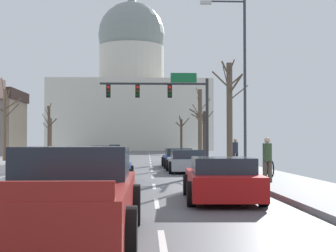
% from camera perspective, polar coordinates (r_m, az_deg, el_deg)
% --- Properties ---
extents(ground, '(20.00, 180.00, 0.20)m').
position_cam_1_polar(ground, '(22.37, -10.72, -5.88)').
color(ground, '#515156').
extents(signal_gantry, '(7.91, 0.41, 6.52)m').
position_cam_1_polar(signal_gantry, '(37.22, -0.01, 3.16)').
color(signal_gantry, '#28282D').
rests_on(signal_gantry, ground).
extents(street_lamp_right, '(2.34, 0.24, 8.80)m').
position_cam_1_polar(street_lamp_right, '(26.39, 7.95, 6.22)').
color(street_lamp_right, '#333338').
rests_on(street_lamp_right, ground).
extents(capitol_building, '(30.55, 21.29, 32.34)m').
position_cam_1_polar(capitol_building, '(103.52, -4.10, 3.40)').
color(capitol_building, beige).
rests_on(capitol_building, ground).
extents(sedan_near_00, '(2.06, 4.60, 1.22)m').
position_cam_1_polar(sedan_near_00, '(32.94, 1.14, -3.61)').
color(sedan_near_00, navy).
rests_on(sedan_near_00, ground).
extents(sedan_near_01, '(2.14, 4.29, 1.21)m').
position_cam_1_polar(sedan_near_01, '(27.40, 2.10, -4.00)').
color(sedan_near_01, '#9EA3A8').
rests_on(sedan_near_01, ground).
extents(sedan_near_02, '(2.05, 4.32, 1.19)m').
position_cam_1_polar(sedan_near_02, '(20.31, -6.81, -4.77)').
color(sedan_near_02, navy).
rests_on(sedan_near_02, ground).
extents(sedan_near_03, '(2.17, 4.61, 1.20)m').
position_cam_1_polar(sedan_near_03, '(14.41, 5.98, -5.98)').
color(sedan_near_03, '#B71414').
rests_on(sedan_near_03, ground).
extents(pickup_truck_near_04, '(2.35, 5.66, 1.55)m').
position_cam_1_polar(pickup_truck_near_04, '(8.67, -11.04, -7.85)').
color(pickup_truck_near_04, maroon).
rests_on(pickup_truck_near_04, ground).
extents(sedan_oncoming_00, '(2.22, 4.69, 1.19)m').
position_cam_1_polar(sedan_oncoming_00, '(46.05, -12.97, -3.06)').
color(sedan_oncoming_00, '#B71414').
rests_on(sedan_oncoming_00, ground).
extents(sedan_oncoming_01, '(2.24, 4.39, 1.24)m').
position_cam_1_polar(sedan_oncoming_01, '(54.18, -7.55, -2.87)').
color(sedan_oncoming_01, '#9EA3A8').
rests_on(sedan_oncoming_01, ground).
extents(sedan_oncoming_02, '(1.95, 4.27, 1.17)m').
position_cam_1_polar(sedan_oncoming_02, '(65.27, -6.65, -2.71)').
color(sedan_oncoming_02, silver).
rests_on(sedan_oncoming_02, ground).
extents(sedan_oncoming_03, '(2.13, 4.59, 1.21)m').
position_cam_1_polar(sedan_oncoming_03, '(78.89, -5.96, -2.54)').
color(sedan_oncoming_03, black).
rests_on(sedan_oncoming_03, ground).
extents(bare_tree_00, '(2.23, 2.07, 4.68)m').
position_cam_1_polar(bare_tree_00, '(48.69, 4.07, -0.70)').
color(bare_tree_00, '#423328').
rests_on(bare_tree_00, ground).
extents(bare_tree_01, '(1.31, 2.43, 6.05)m').
position_cam_1_polar(bare_tree_01, '(60.32, -13.10, -0.29)').
color(bare_tree_01, brown).
rests_on(bare_tree_01, ground).
extents(bare_tree_02, '(2.05, 2.57, 6.14)m').
position_cam_1_polar(bare_tree_02, '(29.80, 6.88, 1.59)').
color(bare_tree_02, brown).
rests_on(bare_tree_02, ground).
extents(bare_tree_03, '(1.35, 2.98, 5.03)m').
position_cam_1_polar(bare_tree_03, '(66.11, -12.97, -0.93)').
color(bare_tree_03, brown).
rests_on(bare_tree_03, ground).
extents(bare_tree_04, '(1.91, 1.64, 5.08)m').
position_cam_1_polar(bare_tree_04, '(70.32, 1.50, -0.91)').
color(bare_tree_04, '#423328').
rests_on(bare_tree_04, ground).
extents(bare_tree_06, '(1.55, 2.55, 6.15)m').
position_cam_1_polar(bare_tree_06, '(44.61, 3.58, 0.32)').
color(bare_tree_06, brown).
rests_on(bare_tree_06, ground).
extents(bare_tree_07, '(2.67, 2.02, 6.73)m').
position_cam_1_polar(bare_tree_07, '(42.60, -17.74, 0.54)').
color(bare_tree_07, brown).
rests_on(bare_tree_07, ground).
extents(pedestrian_00, '(0.35, 0.34, 1.69)m').
position_cam_1_polar(pedestrian_00, '(31.67, 7.51, -2.77)').
color(pedestrian_00, black).
rests_on(pedestrian_00, ground).
extents(pedestrian_01, '(0.35, 0.34, 1.66)m').
position_cam_1_polar(pedestrian_01, '(19.25, 11.00, -3.45)').
color(pedestrian_01, '#4C4238').
rests_on(pedestrian_01, ground).
extents(bicycle_parked, '(0.12, 1.77, 0.85)m').
position_cam_1_polar(bicycle_parked, '(23.11, 11.17, -4.58)').
color(bicycle_parked, black).
rests_on(bicycle_parked, ground).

